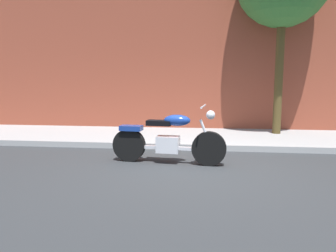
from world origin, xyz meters
The scene contains 3 objects.
ground_plane centered at (0.00, 0.00, 0.00)m, with size 60.00×60.00×0.00m, color #303335.
sidewalk centered at (0.00, 2.91, 0.07)m, with size 25.61×2.67×0.14m, color #A1A1A1.
motorcycle centered at (-0.44, 0.36, 0.47)m, with size 2.28×0.70×1.16m.
Camera 1 is at (0.31, -5.93, 1.65)m, focal length 35.03 mm.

